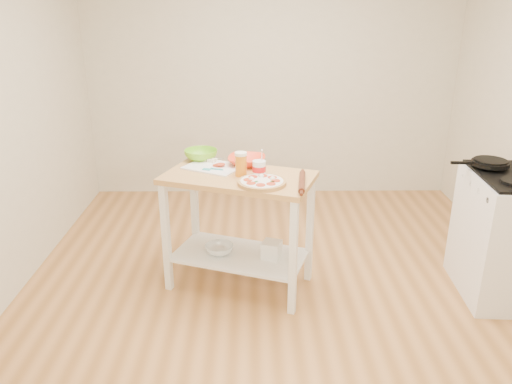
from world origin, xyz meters
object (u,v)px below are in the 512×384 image
object	(u,v)px
spatula	(212,169)
orange_bowl	(247,161)
gas_stove	(511,235)
green_bowl	(201,155)
pizza	(262,182)
yogurt_tub	(259,169)
knife	(202,157)
beer_pint	(241,164)
cutting_board	(214,166)
shelf_glass_bowl	(219,249)
shelf_bin	(272,250)
rolling_pin	(302,182)
skillet	(489,163)
prep_island	(239,208)

from	to	relation	value
spatula	orange_bowl	world-z (taller)	orange_bowl
gas_stove	green_bowl	world-z (taller)	gas_stove
orange_bowl	green_bowl	size ratio (longest dim) A/B	1.09
pizza	yogurt_tub	xyz separation A→B (m)	(-0.02, 0.16, 0.04)
pizza	green_bowl	distance (m)	0.74
knife	yogurt_tub	world-z (taller)	yogurt_tub
beer_pint	green_bowl	bearing A→B (deg)	129.52
knife	orange_bowl	world-z (taller)	orange_bowl
cutting_board	yogurt_tub	xyz separation A→B (m)	(0.34, -0.21, 0.05)
knife	shelf_glass_bowl	distance (m)	0.74
yogurt_tub	shelf_bin	bearing A→B (deg)	-20.20
spatula	rolling_pin	xyz separation A→B (m)	(0.63, -0.31, 0.01)
shelf_bin	green_bowl	bearing A→B (deg)	141.16
cutting_board	green_bowl	distance (m)	0.23
gas_stove	skillet	world-z (taller)	gas_stove
cutting_board	pizza	bearing A→B (deg)	-17.47
spatula	knife	bearing A→B (deg)	128.45
prep_island	shelf_glass_bowl	bearing A→B (deg)	174.86
pizza	yogurt_tub	size ratio (longest dim) A/B	1.63
beer_pint	shelf_glass_bowl	world-z (taller)	beer_pint
prep_island	pizza	xyz separation A→B (m)	(0.16, -0.19, 0.27)
pizza	green_bowl	xyz separation A→B (m)	(-0.47, 0.57, 0.02)
green_bowl	shelf_glass_bowl	size ratio (longest dim) A/B	1.19
orange_bowl	shelf_bin	xyz separation A→B (m)	(0.19, -0.30, -0.61)
shelf_glass_bowl	orange_bowl	bearing A→B (deg)	46.31
cutting_board	shelf_glass_bowl	size ratio (longest dim) A/B	2.27
spatula	rolling_pin	world-z (taller)	rolling_pin
cutting_board	beer_pint	bearing A→B (deg)	-13.95
gas_stove	yogurt_tub	world-z (taller)	gas_stove
skillet	knife	size ratio (longest dim) A/B	1.53
beer_pint	yogurt_tub	distance (m)	0.13
shelf_bin	yogurt_tub	bearing A→B (deg)	159.80
orange_bowl	cutting_board	bearing A→B (deg)	-167.42
pizza	green_bowl	world-z (taller)	green_bowl
spatula	gas_stove	bearing A→B (deg)	13.99
orange_bowl	shelf_glass_bowl	size ratio (longest dim) A/B	1.30
prep_island	pizza	distance (m)	0.37
cutting_board	beer_pint	distance (m)	0.30
gas_stove	yogurt_tub	bearing A→B (deg)	-179.57
prep_island	orange_bowl	distance (m)	0.38
beer_pint	shelf_bin	size ratio (longest dim) A/B	1.31
prep_island	green_bowl	xyz separation A→B (m)	(-0.30, 0.38, 0.30)
knife	prep_island	bearing A→B (deg)	-39.28
rolling_pin	shelf_glass_bowl	bearing A→B (deg)	158.59
prep_island	spatula	size ratio (longest dim) A/B	7.60
orange_bowl	pizza	bearing A→B (deg)	-76.04
pizza	knife	size ratio (longest dim) A/B	1.24
cutting_board	beer_pint	world-z (taller)	beer_pint
yogurt_tub	knife	bearing A→B (deg)	137.03
prep_island	knife	distance (m)	0.56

